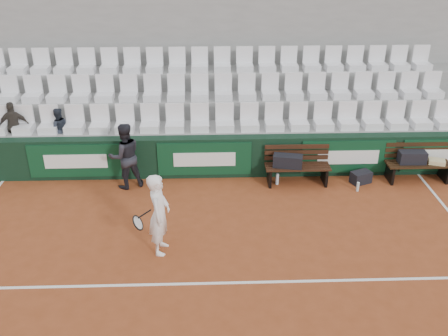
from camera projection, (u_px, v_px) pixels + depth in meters
ground at (217, 283)px, 8.55m from camera, size 80.00×80.00×0.00m
court_baseline at (217, 283)px, 8.55m from camera, size 18.00×0.06×0.01m
back_barrier at (216, 157)px, 11.88m from camera, size 18.00×0.34×1.00m
grandstand_tier_front at (213, 146)px, 12.44m from camera, size 18.00×0.95×1.00m
grandstand_tier_mid at (212, 123)px, 13.19m from camera, size 18.00×0.95×1.45m
grandstand_tier_back at (211, 103)px, 13.93m from camera, size 18.00×0.95×1.90m
grandstand_rear_wall at (211, 53)px, 13.92m from camera, size 18.00×0.30×4.40m
seat_row_front at (212, 118)px, 11.92m from camera, size 11.90×0.44×0.63m
seat_row_mid at (212, 87)px, 12.56m from camera, size 11.90×0.44×0.63m
seat_row_back at (211, 60)px, 13.20m from camera, size 11.90×0.44×0.63m
bench_left at (297, 174)px, 11.65m from camera, size 1.50×0.56×0.45m
bench_right at (417, 172)px, 11.78m from camera, size 1.50×0.56×0.45m
sports_bag_left at (288, 161)px, 11.46m from camera, size 0.71×0.41×0.29m
sports_bag_right at (412, 157)px, 11.63m from camera, size 0.63×0.30×0.29m
towel at (437, 162)px, 11.64m from camera, size 0.43×0.37×0.10m
sports_bag_ground at (361, 177)px, 11.71m from camera, size 0.53×0.43×0.28m
water_bottle_near at (277, 179)px, 11.65m from camera, size 0.08×0.08×0.27m
water_bottle_far at (358, 187)px, 11.36m from camera, size 0.06×0.06×0.22m
tennis_player at (159, 214)px, 9.04m from camera, size 0.72×0.62×1.60m
ball_kid at (125, 156)px, 11.26m from camera, size 0.93×0.84×1.56m
spectator_b at (11, 108)px, 11.69m from camera, size 0.74×0.43×1.19m
spectator_c at (56, 111)px, 11.76m from camera, size 0.60×0.53×1.03m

